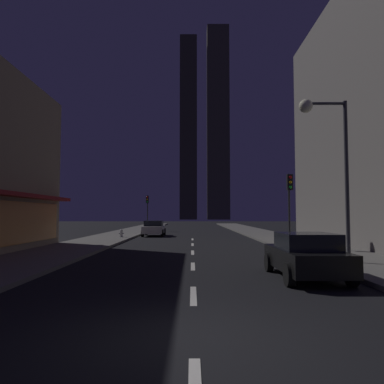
{
  "coord_description": "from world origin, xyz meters",
  "views": [
    {
      "loc": [
        -0.04,
        -6.27,
        2.05
      ],
      "look_at": [
        0.0,
        25.52,
        3.95
      ],
      "focal_mm": 34.75,
      "sensor_mm": 36.0,
      "label": 1
    }
  ],
  "objects_px": {
    "fire_hydrant_far_left": "(121,233)",
    "street_lamp_right": "(325,140)",
    "car_parked_near": "(305,255)",
    "traffic_light_far_left": "(147,205)",
    "traffic_light_near_right": "(289,194)",
    "car_parked_far": "(154,228)"
  },
  "relations": [
    {
      "from": "fire_hydrant_far_left",
      "to": "street_lamp_right",
      "type": "distance_m",
      "value": 20.15
    },
    {
      "from": "car_parked_near",
      "to": "fire_hydrant_far_left",
      "type": "relative_size",
      "value": 6.48
    },
    {
      "from": "traffic_light_far_left",
      "to": "street_lamp_right",
      "type": "distance_m",
      "value": 32.46
    },
    {
      "from": "traffic_light_near_right",
      "to": "street_lamp_right",
      "type": "distance_m",
      "value": 6.41
    },
    {
      "from": "car_parked_near",
      "to": "car_parked_far",
      "type": "xyz_separation_m",
      "value": [
        -7.2,
        22.89,
        0.0
      ]
    },
    {
      "from": "car_parked_far",
      "to": "fire_hydrant_far_left",
      "type": "bearing_deg",
      "value": -120.39
    },
    {
      "from": "car_parked_near",
      "to": "street_lamp_right",
      "type": "xyz_separation_m",
      "value": [
        1.78,
        2.91,
        4.33
      ]
    },
    {
      "from": "traffic_light_far_left",
      "to": "street_lamp_right",
      "type": "relative_size",
      "value": 0.64
    },
    {
      "from": "car_parked_far",
      "to": "fire_hydrant_far_left",
      "type": "height_order",
      "value": "car_parked_far"
    },
    {
      "from": "traffic_light_near_right",
      "to": "street_lamp_right",
      "type": "height_order",
      "value": "street_lamp_right"
    },
    {
      "from": "traffic_light_near_right",
      "to": "traffic_light_far_left",
      "type": "distance_m",
      "value": 26.77
    },
    {
      "from": "car_parked_far",
      "to": "street_lamp_right",
      "type": "xyz_separation_m",
      "value": [
        8.98,
        -19.98,
        4.33
      ]
    },
    {
      "from": "car_parked_near",
      "to": "traffic_light_near_right",
      "type": "xyz_separation_m",
      "value": [
        1.9,
        9.04,
        2.45
      ]
    },
    {
      "from": "car_parked_near",
      "to": "traffic_light_near_right",
      "type": "relative_size",
      "value": 1.01
    },
    {
      "from": "fire_hydrant_far_left",
      "to": "traffic_light_far_left",
      "type": "xyz_separation_m",
      "value": [
        0.4,
        14.48,
        2.74
      ]
    },
    {
      "from": "car_parked_near",
      "to": "car_parked_far",
      "type": "bearing_deg",
      "value": 107.46
    },
    {
      "from": "car_parked_near",
      "to": "fire_hydrant_far_left",
      "type": "height_order",
      "value": "car_parked_near"
    },
    {
      "from": "car_parked_near",
      "to": "traffic_light_far_left",
      "type": "xyz_separation_m",
      "value": [
        -9.1,
        33.44,
        2.45
      ]
    },
    {
      "from": "street_lamp_right",
      "to": "car_parked_far",
      "type": "bearing_deg",
      "value": 114.21
    },
    {
      "from": "car_parked_far",
      "to": "traffic_light_far_left",
      "type": "bearing_deg",
      "value": 100.21
    },
    {
      "from": "fire_hydrant_far_left",
      "to": "traffic_light_far_left",
      "type": "bearing_deg",
      "value": 88.42
    },
    {
      "from": "traffic_light_near_right",
      "to": "traffic_light_far_left",
      "type": "height_order",
      "value": "same"
    }
  ]
}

